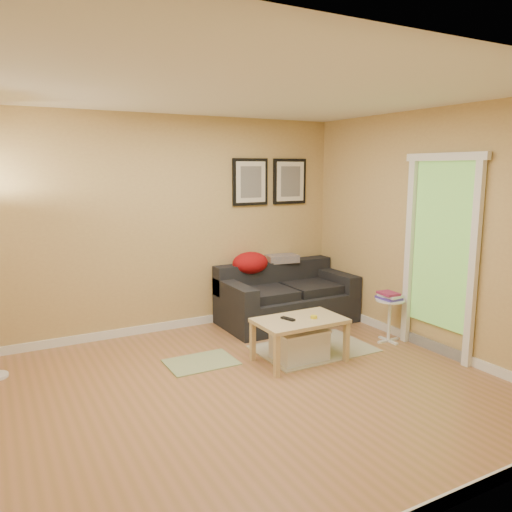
% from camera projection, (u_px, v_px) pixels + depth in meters
% --- Properties ---
extents(floor, '(4.50, 4.50, 0.00)m').
position_uv_depth(floor, '(248.00, 389.00, 4.54)').
color(floor, '#A56D46').
rests_on(floor, ground).
extents(ceiling, '(4.50, 4.50, 0.00)m').
position_uv_depth(ceiling, '(247.00, 90.00, 4.09)').
color(ceiling, white).
rests_on(ceiling, wall_back).
extents(wall_back, '(4.50, 0.00, 4.50)m').
position_uv_depth(wall_back, '(170.00, 225.00, 6.04)').
color(wall_back, tan).
rests_on(wall_back, ground).
extents(wall_front, '(4.50, 0.00, 4.50)m').
position_uv_depth(wall_front, '(427.00, 301.00, 2.59)').
color(wall_front, tan).
rests_on(wall_front, ground).
extents(wall_right, '(0.00, 4.00, 4.00)m').
position_uv_depth(wall_right, '(433.00, 232.00, 5.38)').
color(wall_right, tan).
rests_on(wall_right, ground).
extents(baseboard_back, '(4.50, 0.02, 0.10)m').
position_uv_depth(baseboard_back, '(174.00, 325.00, 6.25)').
color(baseboard_back, white).
rests_on(baseboard_back, ground).
extents(baseboard_right, '(0.02, 4.00, 0.10)m').
position_uv_depth(baseboard_right, '(425.00, 343.00, 5.59)').
color(baseboard_right, white).
rests_on(baseboard_right, ground).
extents(sofa, '(1.70, 0.90, 0.75)m').
position_uv_depth(sofa, '(287.00, 294.00, 6.45)').
color(sofa, black).
rests_on(sofa, ground).
extents(red_throw, '(0.48, 0.36, 0.28)m').
position_uv_depth(red_throw, '(250.00, 263.00, 6.46)').
color(red_throw, '#AE1014').
rests_on(red_throw, sofa).
extents(plaid_throw, '(0.45, 0.32, 0.10)m').
position_uv_depth(plaid_throw, '(282.00, 259.00, 6.72)').
color(plaid_throw, tan).
rests_on(plaid_throw, sofa).
extents(framed_print_left, '(0.50, 0.04, 0.60)m').
position_uv_depth(framed_print_left, '(250.00, 182.00, 6.45)').
color(framed_print_left, black).
rests_on(framed_print_left, wall_back).
extents(framed_print_right, '(0.50, 0.04, 0.60)m').
position_uv_depth(framed_print_right, '(290.00, 181.00, 6.73)').
color(framed_print_right, black).
rests_on(framed_print_right, wall_back).
extents(area_rug, '(1.25, 0.85, 0.01)m').
position_uv_depth(area_rug, '(314.00, 349.00, 5.55)').
color(area_rug, '#B8B391').
rests_on(area_rug, ground).
extents(green_runner, '(0.70, 0.50, 0.01)m').
position_uv_depth(green_runner, '(201.00, 362.00, 5.16)').
color(green_runner, '#668C4C').
rests_on(green_runner, ground).
extents(coffee_table, '(0.96, 0.65, 0.45)m').
position_uv_depth(coffee_table, '(299.00, 340.00, 5.17)').
color(coffee_table, tan).
rests_on(coffee_table, ground).
extents(remote_control, '(0.09, 0.17, 0.02)m').
position_uv_depth(remote_control, '(288.00, 319.00, 5.10)').
color(remote_control, black).
rests_on(remote_control, coffee_table).
extents(tape_roll, '(0.07, 0.07, 0.03)m').
position_uv_depth(tape_roll, '(314.00, 317.00, 5.14)').
color(tape_roll, yellow).
rests_on(tape_roll, coffee_table).
extents(storage_bin, '(0.54, 0.40, 0.33)m').
position_uv_depth(storage_bin, '(299.00, 344.00, 5.22)').
color(storage_bin, white).
rests_on(storage_bin, ground).
extents(side_table, '(0.33, 0.33, 0.50)m').
position_uv_depth(side_table, '(389.00, 320.00, 5.75)').
color(side_table, white).
rests_on(side_table, ground).
extents(book_stack, '(0.25, 0.30, 0.08)m').
position_uv_depth(book_stack, '(389.00, 296.00, 5.71)').
color(book_stack, '#433193').
rests_on(book_stack, side_table).
extents(doorway, '(0.12, 1.01, 2.13)m').
position_uv_depth(doorway, '(439.00, 260.00, 5.27)').
color(doorway, white).
rests_on(doorway, ground).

